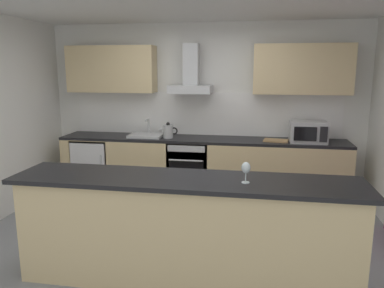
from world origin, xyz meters
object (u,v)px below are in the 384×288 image
sink (147,135)px  kettle (168,131)px  microwave (308,132)px  oven (190,167)px  wine_glass (246,169)px  chopping_board (276,140)px  refrigerator (96,165)px  range_hood (191,78)px

sink → kettle: sink is taller
microwave → sink: bearing=179.1°
oven → microwave: microwave is taller
oven → microwave: size_ratio=1.60×
wine_glass → chopping_board: bearing=81.0°
oven → refrigerator: bearing=-179.9°
sink → oven: bearing=-0.9°
kettle → oven: bearing=6.1°
oven → microwave: 1.79m
kettle → wine_glass: 2.63m
oven → wine_glass: 2.61m
sink → wine_glass: bearing=-56.7°
microwave → wine_glass: bearing=-109.0°
microwave → refrigerator: bearing=179.6°
range_hood → wine_glass: 2.73m
sink → kettle: size_ratio=1.73×
refrigerator → range_hood: (1.51, 0.13, 1.36)m
chopping_board → wine_glass: bearing=-99.0°
oven → wine_glass: (0.89, -2.37, 0.65)m
sink → kettle: bearing=-7.3°
microwave → kettle: microwave is taller
wine_glass → range_hood: bearing=109.6°
microwave → wine_glass: (-0.80, -2.34, 0.06)m
refrigerator → wine_glass: bearing=-44.5°
microwave → wine_glass: 2.47m
sink → wine_glass: wine_glass is taller
kettle → sink: bearing=172.7°
kettle → chopping_board: kettle is taller
oven → microwave: (1.69, -0.03, 0.59)m
microwave → wine_glass: size_ratio=2.81×
chopping_board → range_hood: bearing=173.1°
refrigerator → chopping_board: 2.81m
refrigerator → kettle: size_ratio=2.94×
refrigerator → microwave: size_ratio=1.70×
oven → range_hood: size_ratio=1.11×
oven → chopping_board: (1.26, -0.02, 0.45)m
range_hood → oven: bearing=-90.0°
microwave → chopping_board: 0.46m
oven → chopping_board: 1.34m
oven → kettle: bearing=-173.9°
kettle → chopping_board: (1.58, 0.01, -0.09)m
wine_glass → chopping_board: size_ratio=0.52×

